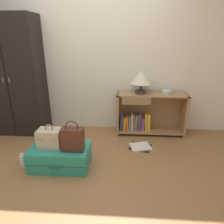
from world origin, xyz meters
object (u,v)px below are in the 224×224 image
table_lamp (141,78)px  bookshelf (147,114)px  suitcase_large (60,157)px  bowl (166,92)px  open_book_on_floor (140,147)px  wardrobe (14,77)px  train_case (50,138)px  handbag (73,139)px  bottle (23,160)px

table_lamp → bookshelf: bearing=3.4°
bookshelf → table_lamp: 0.63m
table_lamp → suitcase_large: bearing=-135.0°
bookshelf → bowl: size_ratio=7.46×
suitcase_large → open_book_on_floor: (1.06, 0.55, -0.13)m
wardrobe → train_case: size_ratio=6.29×
wardrobe → bookshelf: 2.28m
bowl → open_book_on_floor: (-0.42, -0.53, -0.73)m
table_lamp → handbag: table_lamp is taller
wardrobe → train_case: bearing=-47.7°
table_lamp → handbag: size_ratio=0.97×
open_book_on_floor → train_case: bearing=-155.5°
wardrobe → handbag: wardrobe is taller
suitcase_large → bookshelf: bearing=41.9°
train_case → open_book_on_floor: size_ratio=0.81×
handbag → suitcase_large: bearing=165.9°
suitcase_large → open_book_on_floor: size_ratio=1.97×
bookshelf → open_book_on_floor: bearing=-103.8°
train_case → bottle: train_case is taller
table_lamp → suitcase_large: table_lamp is taller
bookshelf → bottle: (-1.68, -1.09, -0.26)m
bookshelf → suitcase_large: bookshelf is taller
wardrobe → table_lamp: 2.07m
bowl → bottle: size_ratio=0.86×
table_lamp → suitcase_large: (-1.06, -1.06, -0.82)m
suitcase_large → handbag: bearing=-14.1°
suitcase_large → bottle: bearing=-176.9°
wardrobe → bowl: size_ratio=12.43×
bowl → open_book_on_floor: 0.99m
bookshelf → handbag: (-1.00, -1.11, 0.08)m
wardrobe → open_book_on_floor: 2.32m
handbag → open_book_on_floor: handbag is taller
train_case → handbag: size_ratio=0.79×
handbag → bottle: handbag is taller
bookshelf → train_case: (-1.30, -1.05, 0.05)m
suitcase_large → bowl: bearing=36.0°
train_case → open_book_on_floor: bearing=24.5°
bookshelf → bottle: size_ratio=6.43×
suitcase_large → bottle: size_ratio=4.15×
handbag → bottle: 0.76m
handbag → bowl: bearing=41.0°
table_lamp → open_book_on_floor: 1.08m
train_case → handbag: (0.30, -0.06, 0.03)m
wardrobe → bottle: size_ratio=10.71×
handbag → open_book_on_floor: (0.87, 0.59, -0.42)m
table_lamp → suitcase_large: size_ratio=0.51×
suitcase_large → handbag: size_ratio=1.92×
train_case → table_lamp: bearing=41.7°
wardrobe → bowl: (2.49, 0.07, -0.22)m
train_case → open_book_on_floor: train_case is taller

